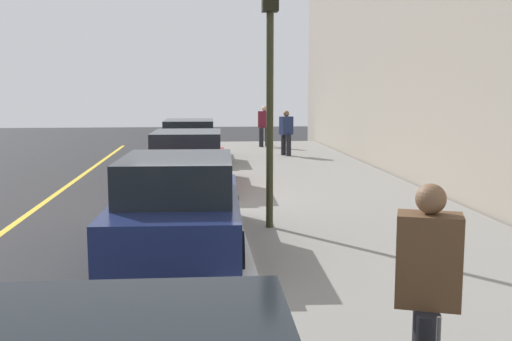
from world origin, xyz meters
TOP-DOWN VIEW (x-y plane):
  - ground_plane at (0.00, 0.00)m, footprint 56.00×56.00m
  - sidewalk at (0.00, -3.30)m, footprint 28.00×4.60m
  - lane_stripe_centre at (0.00, 3.20)m, footprint 28.00×0.14m
  - snow_bank_curb at (-2.50, -0.70)m, footprint 8.86×0.56m
  - parked_car_navy at (-4.50, 0.06)m, footprint 4.35×2.02m
  - parked_car_red at (1.09, 0.02)m, footprint 4.23×2.01m
  - parked_car_green at (6.83, 0.08)m, footprint 4.58×1.95m
  - pedestrian_brown_coat at (-9.43, -1.90)m, footprint 0.53×0.52m
  - pedestrian_navy_coat at (7.82, -3.38)m, footprint 0.51×0.51m
  - pedestrian_burgundy_coat at (11.38, -2.97)m, footprint 0.54×0.52m
  - traffic_light_pole at (-3.48, -1.45)m, footprint 0.35×0.26m

SIDE VIEW (x-z plane):
  - ground_plane at x=0.00m, z-range 0.00..0.00m
  - lane_stripe_centre at x=0.00m, z-range 0.00..0.01m
  - sidewalk at x=0.00m, z-range 0.00..0.15m
  - snow_bank_curb at x=-2.50m, z-range 0.00..0.22m
  - parked_car_red at x=1.09m, z-range 0.00..1.51m
  - parked_car_navy at x=-4.50m, z-range 0.00..1.51m
  - parked_car_green at x=6.83m, z-range 0.00..1.51m
  - pedestrian_navy_coat at x=7.82m, z-range 0.20..1.82m
  - pedestrian_brown_coat at x=-9.43m, z-range 0.21..1.88m
  - pedestrian_burgundy_coat at x=11.38m, z-range 0.21..1.91m
  - traffic_light_pole at x=-3.48m, z-range 0.91..5.22m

